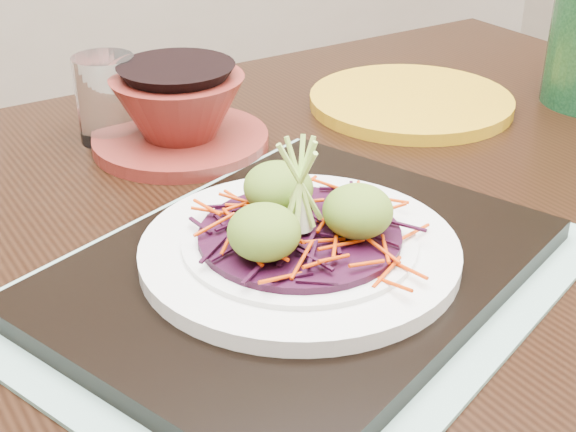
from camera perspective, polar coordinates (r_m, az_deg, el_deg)
name	(u,v)px	position (r m, az deg, el deg)	size (l,w,h in m)	color
dining_table	(281,328)	(0.71, -0.49, -8.00)	(1.31, 0.97, 0.76)	black
placemat	(299,279)	(0.59, 0.81, -4.48)	(0.41, 0.32, 0.00)	#87AFA4
serving_tray	(299,267)	(0.58, 0.82, -3.68)	(0.35, 0.27, 0.02)	black
white_plate	(300,249)	(0.58, 0.83, -2.36)	(0.23, 0.23, 0.02)	white
cabbage_bed	(300,235)	(0.57, 0.84, -1.36)	(0.15, 0.15, 0.01)	black
carrot_julienne	(300,226)	(0.57, 0.84, -0.74)	(0.18, 0.18, 0.01)	#C73403
guacamole_scoops	(300,210)	(0.56, 0.88, 0.43)	(0.13, 0.11, 0.04)	#567121
scallion_garnish	(300,187)	(0.55, 0.86, 2.07)	(0.05, 0.05, 0.08)	#A6D153
water_glass	(107,99)	(0.83, -12.75, 8.12)	(0.06, 0.06, 0.09)	white
terracotta_bowl_set	(179,116)	(0.80, -7.74, 7.07)	(0.24, 0.24, 0.07)	maroon
yellow_plate	(411,101)	(0.92, 8.73, 8.08)	(0.23, 0.23, 0.01)	#BE8B15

